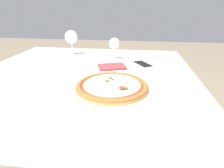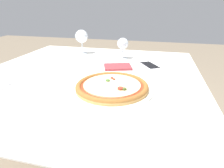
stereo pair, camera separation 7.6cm
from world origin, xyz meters
The scene contains 6 objects.
dining_table centered at (0.00, 0.00, 0.65)m, with size 1.13×1.16×0.73m.
pizza_plate centered at (0.17, -0.17, 0.75)m, with size 0.34×0.34×0.04m.
wine_glass_far_left centered at (0.12, 0.32, 0.83)m, with size 0.07×0.07×0.13m.
wine_glass_far_right centered at (-0.18, 0.39, 0.85)m, with size 0.09×0.09×0.17m.
cell_phone centered at (0.30, 0.20, 0.74)m, with size 0.14×0.16×0.01m.
napkin_folded centered at (0.13, 0.13, 0.74)m, with size 0.18×0.15×0.01m.
Camera 1 is at (0.26, -0.86, 1.07)m, focal length 30.00 mm.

